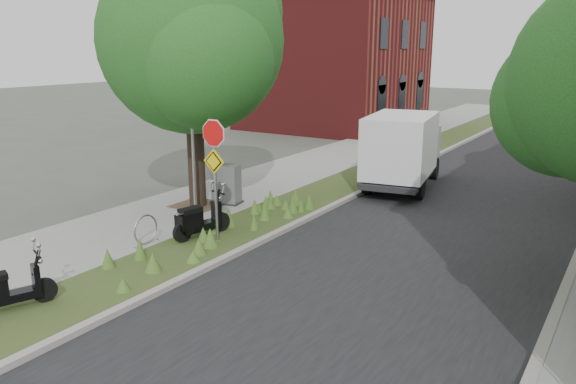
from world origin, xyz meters
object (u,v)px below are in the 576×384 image
(box_truck, at_px, (403,147))
(utility_cabinet, at_px, (226,185))
(sign_assembly, at_px, (214,155))
(scooter_near, at_px, (196,223))
(scooter_far, at_px, (2,293))

(box_truck, relative_size, utility_cabinet, 4.27)
(sign_assembly, xyz_separation_m, box_truck, (1.70, 8.25, -0.85))
(scooter_near, xyz_separation_m, utility_cabinet, (-1.46, 3.07, 0.19))
(scooter_far, distance_m, utility_cabinet, 8.26)
(scooter_far, relative_size, box_truck, 0.29)
(utility_cabinet, bearing_deg, box_truck, 55.07)
(scooter_near, bearing_deg, box_truck, 74.97)
(scooter_near, distance_m, box_truck, 8.75)
(scooter_far, relative_size, utility_cabinet, 1.24)
(scooter_near, relative_size, box_truck, 0.33)
(box_truck, bearing_deg, sign_assembly, -101.68)
(sign_assembly, height_order, scooter_far, sign_assembly)
(scooter_near, relative_size, utility_cabinet, 1.41)
(scooter_near, height_order, box_truck, box_truck)
(scooter_far, bearing_deg, box_truck, 79.61)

